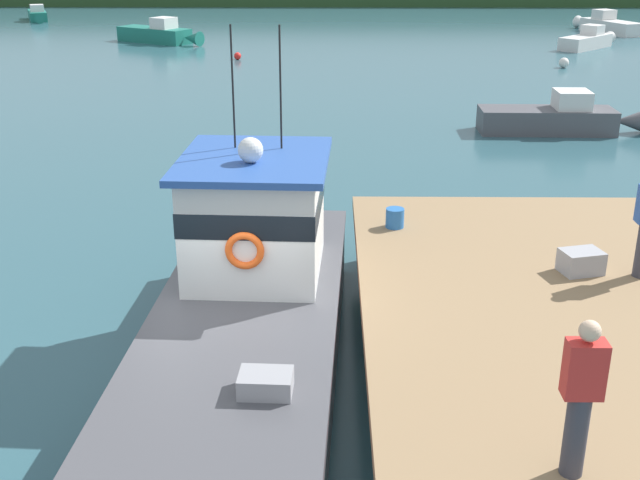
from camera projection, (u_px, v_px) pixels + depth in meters
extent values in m
plane|color=#2D5660|center=(237.00, 369.00, 11.72)|extent=(200.00, 200.00, 0.00)
cylinder|color=#4C3D2D|center=(373.00, 237.00, 15.33)|extent=(0.36, 0.36, 1.00)
cube|color=#937551|center=(572.00, 304.00, 11.26)|extent=(6.00, 9.00, 0.20)
cube|color=#4C4C51|center=(248.00, 347.00, 11.21)|extent=(2.87, 8.11, 1.10)
cone|color=#4C4C51|center=(283.00, 226.00, 15.76)|extent=(1.18, 1.85, 1.10)
cube|color=#A31919|center=(246.00, 319.00, 11.04)|extent=(2.88, 7.95, 0.12)
cube|color=#4C4C51|center=(246.00, 309.00, 10.98)|extent=(2.91, 8.11, 0.12)
cube|color=silver|center=(256.00, 222.00, 11.79)|extent=(2.00, 2.29, 1.80)
cube|color=black|center=(255.00, 202.00, 11.68)|extent=(2.02, 2.31, 0.36)
cube|color=#2D56A8|center=(254.00, 160.00, 11.44)|extent=(2.25, 2.60, 0.10)
sphere|color=white|center=(250.00, 150.00, 11.08)|extent=(0.36, 0.36, 0.36)
cylinder|color=black|center=(233.00, 88.00, 11.58)|extent=(0.03, 0.03, 1.80)
cylinder|color=black|center=(280.00, 88.00, 11.54)|extent=(0.03, 0.03, 1.80)
cube|color=#939399|center=(266.00, 388.00, 8.87)|extent=(0.62, 0.47, 0.36)
torus|color=orange|center=(170.00, 425.00, 8.40)|extent=(0.59, 0.59, 0.12)
torus|color=#EA5119|center=(245.00, 251.00, 10.73)|extent=(0.54, 0.12, 0.54)
cube|color=#9E9EA3|center=(581.00, 262.00, 11.98)|extent=(0.69, 0.58, 0.35)
cylinder|color=#2866B2|center=(395.00, 218.00, 13.81)|extent=(0.32, 0.32, 0.34)
cylinder|color=#383842|center=(575.00, 435.00, 7.45)|extent=(0.22, 0.22, 0.86)
cube|color=red|center=(585.00, 369.00, 7.19)|extent=(0.36, 0.22, 0.56)
sphere|color=beige|center=(590.00, 331.00, 7.05)|extent=(0.20, 0.20, 0.20)
cube|color=silver|center=(585.00, 42.00, 42.92)|extent=(3.51, 3.55, 0.69)
cone|color=silver|center=(606.00, 38.00, 44.47)|extent=(1.15, 1.16, 0.69)
cube|color=silver|center=(593.00, 30.00, 43.13)|extent=(1.35, 1.35, 0.52)
cube|color=silver|center=(611.00, 27.00, 49.15)|extent=(2.87, 4.50, 0.78)
cone|color=silver|center=(583.00, 22.00, 51.48)|extent=(1.13, 1.29, 0.78)
cube|color=silver|center=(604.00, 14.00, 49.55)|extent=(1.42, 1.41, 0.59)
cube|color=#196B5B|center=(154.00, 35.00, 45.28)|extent=(4.57, 3.55, 0.82)
cone|color=#196B5B|center=(192.00, 38.00, 43.90)|extent=(1.38, 1.28, 0.82)
cube|color=silver|center=(164.00, 23.00, 44.63)|extent=(1.55, 1.56, 0.61)
cube|color=#4C4C51|center=(546.00, 121.00, 25.19)|extent=(4.25, 1.43, 0.77)
cone|color=#4C4C51|center=(630.00, 121.00, 25.11)|extent=(1.07, 0.79, 0.77)
cube|color=silver|center=(572.00, 100.00, 24.93)|extent=(1.08, 1.10, 0.58)
cube|color=#196B5B|center=(37.00, 15.00, 56.32)|extent=(2.36, 3.68, 0.64)
cone|color=#196B5B|center=(39.00, 19.00, 54.41)|extent=(0.92, 1.06, 0.64)
cube|color=silver|center=(37.00, 8.00, 55.58)|extent=(1.16, 1.15, 0.48)
sphere|color=silver|center=(564.00, 63.00, 37.03)|extent=(0.47, 0.47, 0.47)
sphere|color=red|center=(238.00, 56.00, 39.34)|extent=(0.36, 0.36, 0.36)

